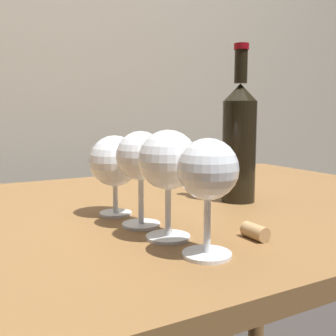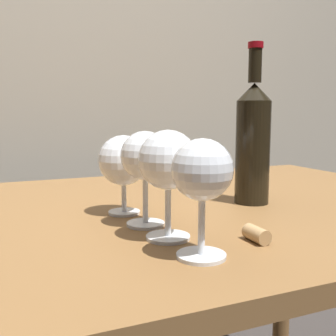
# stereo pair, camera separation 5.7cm
# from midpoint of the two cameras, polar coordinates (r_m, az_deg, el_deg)

# --- Properties ---
(dining_table) EXTENTS (1.50, 0.82, 0.71)m
(dining_table) POSITION_cam_midpoint_polar(r_m,az_deg,el_deg) (0.79, -10.85, -11.85)
(dining_table) COLOR brown
(dining_table) RESTS_ON ground_plane
(wine_glass_pinot) EXTENTS (0.08, 0.08, 0.15)m
(wine_glass_pinot) POSITION_cam_midpoint_polar(r_m,az_deg,el_deg) (0.50, 2.43, -0.66)
(wine_glass_pinot) COLOR white
(wine_glass_pinot) RESTS_ON dining_table
(wine_glass_merlot) EXTENTS (0.09, 0.09, 0.16)m
(wine_glass_merlot) POSITION_cam_midpoint_polar(r_m,az_deg,el_deg) (0.57, -2.87, 0.70)
(wine_glass_merlot) COLOR white
(wine_glass_merlot) RESTS_ON dining_table
(wine_glass_rose) EXTENTS (0.08, 0.08, 0.15)m
(wine_glass_rose) POSITION_cam_midpoint_polar(r_m,az_deg,el_deg) (0.64, -6.47, 1.26)
(wine_glass_rose) COLOR white
(wine_glass_rose) RESTS_ON dining_table
(wine_glass_chardonnay) EXTENTS (0.09, 0.09, 0.14)m
(wine_glass_chardonnay) POSITION_cam_midpoint_polar(r_m,az_deg,el_deg) (0.72, -9.83, 0.88)
(wine_glass_chardonnay) COLOR white
(wine_glass_chardonnay) RESTS_ON dining_table
(wine_bottle) EXTENTS (0.07, 0.07, 0.32)m
(wine_bottle) POSITION_cam_midpoint_polar(r_m,az_deg,el_deg) (0.83, 8.13, 3.98)
(wine_bottle) COLOR black
(wine_bottle) RESTS_ON dining_table
(cork) EXTENTS (0.02, 0.04, 0.02)m
(cork) POSITION_cam_midpoint_polar(r_m,az_deg,el_deg) (0.60, 9.57, -8.94)
(cork) COLOR tan
(cork) RESTS_ON dining_table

